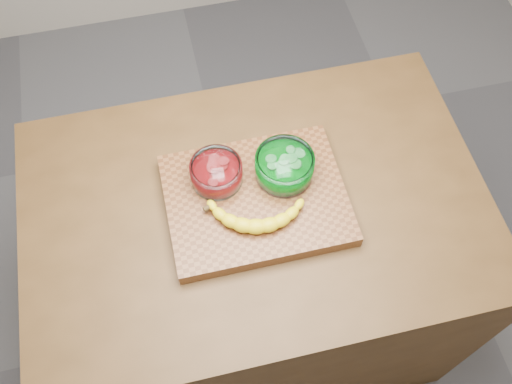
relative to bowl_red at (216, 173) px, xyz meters
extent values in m
plane|color=#55565A|center=(0.09, -0.07, -0.97)|extent=(3.50, 3.50, 0.00)
cube|color=#4B3016|center=(0.09, -0.07, -0.52)|extent=(1.20, 0.80, 0.90)
cube|color=brown|center=(0.09, -0.07, -0.05)|extent=(0.45, 0.35, 0.04)
cylinder|color=white|center=(0.00, 0.00, 0.00)|extent=(0.13, 0.13, 0.06)
cylinder|color=#AB1216|center=(0.00, 0.00, -0.01)|extent=(0.11, 0.11, 0.04)
cylinder|color=#D84446|center=(0.00, 0.00, 0.02)|extent=(0.10, 0.10, 0.02)
cylinder|color=white|center=(0.17, -0.02, 0.00)|extent=(0.15, 0.15, 0.07)
cylinder|color=#008D14|center=(0.17, -0.02, -0.01)|extent=(0.13, 0.13, 0.04)
cylinder|color=#67DB6C|center=(0.17, -0.02, 0.02)|extent=(0.12, 0.12, 0.02)
camera|label=1|loc=(-0.07, -0.76, 1.21)|focal=40.00mm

